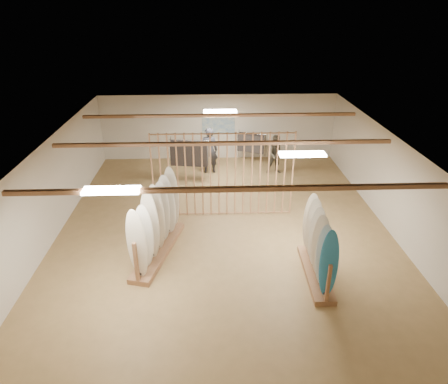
{
  "coord_description": "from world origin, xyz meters",
  "views": [
    {
      "loc": [
        -0.43,
        -10.67,
        6.38
      ],
      "look_at": [
        0.0,
        0.0,
        1.2
      ],
      "focal_mm": 32.0,
      "sensor_mm": 36.0,
      "label": 1
    }
  ],
  "objects_px": {
    "rack_left": "(157,231)",
    "rack_right": "(318,254)",
    "clothing_rack_b": "(251,143)",
    "shopper_a": "(209,147)",
    "shopper_b": "(277,152)",
    "clothing_rack_a": "(189,153)"
  },
  "relations": [
    {
      "from": "rack_left",
      "to": "rack_right",
      "type": "xyz_separation_m",
      "value": [
        4.11,
        -1.17,
        -0.07
      ]
    },
    {
      "from": "rack_right",
      "to": "clothing_rack_b",
      "type": "xyz_separation_m",
      "value": [
        -0.85,
        7.91,
        0.23
      ]
    },
    {
      "from": "shopper_a",
      "to": "shopper_b",
      "type": "relative_size",
      "value": 1.19
    },
    {
      "from": "rack_left",
      "to": "rack_right",
      "type": "height_order",
      "value": "rack_left"
    },
    {
      "from": "rack_left",
      "to": "shopper_a",
      "type": "distance_m",
      "value": 5.9
    },
    {
      "from": "clothing_rack_a",
      "to": "shopper_a",
      "type": "relative_size",
      "value": 0.77
    },
    {
      "from": "clothing_rack_a",
      "to": "shopper_a",
      "type": "xyz_separation_m",
      "value": [
        0.76,
        0.64,
        -0.0
      ]
    },
    {
      "from": "rack_left",
      "to": "shopper_a",
      "type": "bearing_deg",
      "value": 90.04
    },
    {
      "from": "clothing_rack_b",
      "to": "shopper_b",
      "type": "xyz_separation_m",
      "value": [
        0.88,
        -1.23,
        0.03
      ]
    },
    {
      "from": "rack_right",
      "to": "clothing_rack_b",
      "type": "bearing_deg",
      "value": 98.06
    },
    {
      "from": "rack_left",
      "to": "shopper_b",
      "type": "xyz_separation_m",
      "value": [
        4.13,
        5.51,
        0.19
      ]
    },
    {
      "from": "clothing_rack_a",
      "to": "shopper_b",
      "type": "bearing_deg",
      "value": 15.75
    },
    {
      "from": "shopper_a",
      "to": "shopper_b",
      "type": "height_order",
      "value": "shopper_a"
    },
    {
      "from": "rack_right",
      "to": "clothing_rack_b",
      "type": "relative_size",
      "value": 1.74
    },
    {
      "from": "rack_right",
      "to": "shopper_b",
      "type": "xyz_separation_m",
      "value": [
        0.02,
        6.68,
        0.26
      ]
    },
    {
      "from": "shopper_b",
      "to": "clothing_rack_a",
      "type": "bearing_deg",
      "value": -175.78
    },
    {
      "from": "clothing_rack_b",
      "to": "rack_left",
      "type": "bearing_deg",
      "value": -92.12
    },
    {
      "from": "rack_right",
      "to": "clothing_rack_a",
      "type": "bearing_deg",
      "value": 120.58
    },
    {
      "from": "clothing_rack_b",
      "to": "shopper_b",
      "type": "height_order",
      "value": "shopper_b"
    },
    {
      "from": "shopper_b",
      "to": "clothing_rack_b",
      "type": "bearing_deg",
      "value": 122.29
    },
    {
      "from": "rack_right",
      "to": "shopper_b",
      "type": "relative_size",
      "value": 1.3
    },
    {
      "from": "rack_left",
      "to": "shopper_b",
      "type": "height_order",
      "value": "rack_left"
    }
  ]
}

